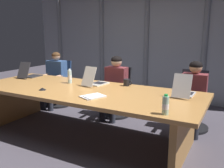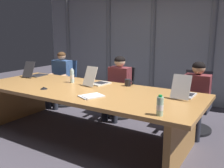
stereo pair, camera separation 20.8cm
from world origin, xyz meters
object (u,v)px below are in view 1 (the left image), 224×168
office_chair_center (191,107)px  person_left_mid (114,83)px  spiral_notepad (93,96)px  person_center (193,92)px  water_bottle_primary (70,77)px  water_bottle_secondary (166,105)px  person_left_end (54,77)px  laptop_left_end (30,74)px  laptop_left_mid (95,81)px  office_chair_left_end (59,89)px  coffee_mug_near (127,82)px  conference_mic_left_side (42,89)px  office_chair_left_mid (116,97)px  laptop_center (184,91)px

office_chair_center → person_left_mid: size_ratio=0.83×
spiral_notepad → person_center: bearing=74.8°
person_center → spiral_notepad: 1.67m
water_bottle_primary → water_bottle_secondary: water_bottle_primary is taller
person_left_end → water_bottle_primary: (0.97, -0.72, 0.20)m
laptop_left_end → water_bottle_primary: bearing=-99.5°
spiral_notepad → person_left_mid: bearing=129.5°
office_chair_center → laptop_left_mid: bearing=-60.6°
office_chair_left_end → water_bottle_secondary: size_ratio=4.41×
laptop_left_mid → office_chair_center: size_ratio=0.51×
person_center → spiral_notepad: (-1.06, -1.28, 0.10)m
person_left_end → spiral_notepad: size_ratio=3.17×
person_left_mid → coffee_mug_near: person_left_mid is taller
laptop_left_mid → conference_mic_left_side: size_ratio=4.40×
office_chair_left_mid → person_left_mid: (0.04, -0.15, 0.32)m
water_bottle_primary → person_left_mid: bearing=57.1°
person_left_end → conference_mic_left_side: (0.92, -1.31, 0.11)m
person_center → person_left_end: bearing=-92.2°
person_left_mid → conference_mic_left_side: bearing=-23.8°
water_bottle_primary → conference_mic_left_side: (-0.05, -0.59, -0.09)m
conference_mic_left_side → spiral_notepad: conference_mic_left_side is taller
laptop_left_end → coffee_mug_near: 1.93m
laptop_center → spiral_notepad: size_ratio=1.24×
office_chair_left_end → coffee_mug_near: bearing=63.0°
person_left_end → person_center: 2.85m
office_chair_left_end → person_left_end: 0.34m
office_chair_center → water_bottle_primary: 2.09m
laptop_left_end → spiral_notepad: (1.81, -0.64, -0.05)m
laptop_left_end → laptop_center: 2.86m
person_left_end → laptop_left_end: bearing=-5.1°
office_chair_center → person_left_end: (-2.81, -0.16, 0.30)m
office_chair_left_end → person_left_mid: 1.51m
water_bottle_primary → person_left_end: bearing=143.5°
spiral_notepad → water_bottle_primary: bearing=169.5°
office_chair_left_mid → conference_mic_left_side: 1.59m
coffee_mug_near → water_bottle_primary: bearing=-164.1°
person_left_end → water_bottle_secondary: (2.83, -1.51, 0.19)m
office_chair_left_mid → person_left_mid: size_ratio=0.80×
office_chair_center → person_left_mid: (-1.37, -0.16, 0.30)m
person_left_end → water_bottle_secondary: 3.21m
laptop_center → person_left_mid: bearing=65.8°
laptop_center → coffee_mug_near: size_ratio=3.14×
laptop_left_end → laptop_left_mid: (1.45, 0.01, 0.00)m
laptop_center → spiral_notepad: laptop_center is taller
laptop_center → conference_mic_left_side: bearing=109.6°
spiral_notepad → laptop_left_mid: bearing=143.5°
office_chair_center → water_bottle_secondary: 1.74m
spiral_notepad → conference_mic_left_side: bearing=-154.4°
person_left_mid → water_bottle_primary: bearing=-34.9°
office_chair_center → coffee_mug_near: size_ratio=6.64×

